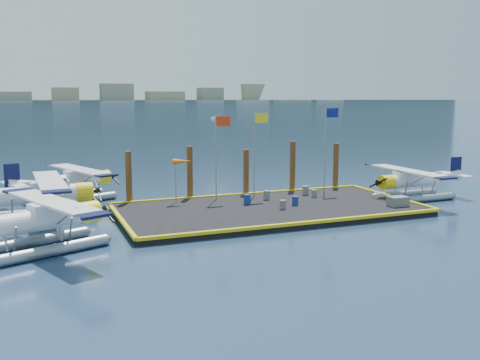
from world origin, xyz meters
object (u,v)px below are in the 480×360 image
Objects in this scene: crate at (398,201)px; piling_4 at (336,168)px; seaplane_c at (75,183)px; flagpole_blue at (328,137)px; drum_2 at (314,193)px; seaplane_a at (45,222)px; windsock at (182,162)px; drum_3 at (283,205)px; piling_0 at (129,179)px; drum_4 at (306,190)px; drum_5 at (267,195)px; flagpole_yellow at (257,142)px; piling_2 at (246,174)px; drum_1 at (295,201)px; drum_0 at (247,199)px; flagpole_red at (219,145)px; piling_1 at (190,174)px; seaplane_b at (44,197)px; seaplane_d at (410,182)px; piling_3 at (292,168)px.

piling_4 reaches higher than crate.
seaplane_c is 1.38× the size of flagpole_blue.
flagpole_blue is (2.13, 1.84, 4.01)m from drum_2.
seaplane_a is 3.03× the size of windsock.
piling_0 is at bearing 144.94° from drum_3.
piling_0 is (-12.95, 2.32, 1.26)m from drum_4.
drum_5 is (15.29, 6.45, -0.76)m from seaplane_a.
crate is at bearing -41.65° from flagpole_yellow.
flagpole_yellow reaches higher than piling_2.
piling_0 is (-10.41, 5.52, 1.29)m from drum_1.
seaplane_a is 16.96× the size of drum_2.
drum_0 is (13.32, 5.36, -0.75)m from seaplane_a.
piling_1 is at bearing 136.85° from flagpole_red.
drum_2 is 0.09× the size of flagpole_blue.
drum_2 is at bearing 38.05° from drum_1.
seaplane_b is 15.21m from drum_5.
crate is at bearing -26.46° from piling_0.
seaplane_d is 11.30m from drum_3.
drum_0 is 3.32m from drum_1.
seaplane_c is 14.61× the size of drum_1.
seaplane_c is 13.96m from flagpole_yellow.
piling_3 is (9.53, 1.60, -1.08)m from windsock.
piling_1 reaches higher than drum_4.
drum_5 is 4.89m from piling_3.
seaplane_b is at bearing 165.15° from drum_3.
seaplane_c is at bearing 155.82° from piling_1.
drum_5 is (0.34, 3.36, 0.03)m from drum_3.
drum_0 is (13.21, -1.66, -0.79)m from seaplane_b.
seaplane_c is 8.68m from piling_1.
piling_1 is 1.11× the size of piling_2.
piling_3 is 1.07× the size of piling_4.
piling_2 is at bearing 180.00° from piling_3.
flagpole_yellow reaches higher than piling_3.
drum_0 is 9.06m from flagpole_blue.
windsock is (9.37, 7.84, 1.74)m from seaplane_a.
drum_5 is 0.16× the size of piling_0.
flagpole_yellow is at bearing -157.15° from piling_3.
seaplane_b reaches higher than seaplane_d.
piling_0 is (3.40, -3.55, 0.59)m from seaplane_c.
flagpole_yellow is 5.87m from windsock.
piling_4 is at bearing 0.00° from piling_0.
flagpole_red is at bearing 0.00° from windsock.
piling_0 is at bearing 22.65° from seaplane_c.
flagpole_red reaches higher than drum_3.
seaplane_d is 17.32m from windsock.
seaplane_a is at bearing -158.06° from drum_0.
piling_2 is at bearing 29.80° from flagpole_red.
piling_1 is (-5.91, 5.52, 1.39)m from drum_1.
drum_1 is 5.82m from piling_2.
windsock is 9.72m from piling_3.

